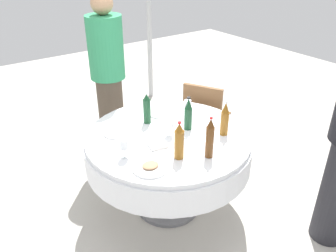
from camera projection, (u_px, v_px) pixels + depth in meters
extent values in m
plane|color=#B7B2A8|center=(168.00, 205.00, 3.10)|extent=(10.00, 10.00, 0.00)
cylinder|color=white|center=(168.00, 137.00, 2.76)|extent=(1.32, 1.32, 0.04)
cylinder|color=white|center=(168.00, 150.00, 2.82)|extent=(1.35, 1.35, 0.22)
cylinder|color=slate|center=(168.00, 184.00, 2.98)|extent=(0.14, 0.14, 0.48)
cylinder|color=slate|center=(168.00, 204.00, 3.09)|extent=(0.56, 0.56, 0.03)
cylinder|color=#593314|center=(210.00, 142.00, 2.41)|extent=(0.06, 0.06, 0.24)
cone|color=#593314|center=(211.00, 123.00, 2.34)|extent=(0.05, 0.05, 0.07)
cylinder|color=red|center=(211.00, 118.00, 2.32)|extent=(0.02, 0.02, 0.01)
cylinder|color=#8C5619|center=(179.00, 145.00, 2.40)|extent=(0.07, 0.07, 0.22)
cone|color=#8C5619|center=(179.00, 127.00, 2.34)|extent=(0.06, 0.06, 0.06)
cylinder|color=red|center=(180.00, 123.00, 2.32)|extent=(0.02, 0.02, 0.01)
cylinder|color=#8C5619|center=(224.00, 123.00, 2.70)|extent=(0.07, 0.07, 0.19)
cone|color=#8C5619|center=(226.00, 108.00, 2.64)|extent=(0.06, 0.06, 0.08)
cylinder|color=silver|center=(226.00, 102.00, 2.62)|extent=(0.03, 0.03, 0.01)
cylinder|color=#194728|center=(188.00, 119.00, 2.79)|extent=(0.07, 0.07, 0.18)
cone|color=#194728|center=(189.00, 104.00, 2.72)|extent=(0.06, 0.06, 0.09)
cylinder|color=black|center=(189.00, 98.00, 2.70)|extent=(0.03, 0.03, 0.01)
cylinder|color=#194728|center=(147.00, 111.00, 2.88)|extent=(0.06, 0.06, 0.21)
cone|color=#194728|center=(147.00, 97.00, 2.81)|extent=(0.06, 0.06, 0.05)
cylinder|color=silver|center=(146.00, 93.00, 2.80)|extent=(0.02, 0.02, 0.01)
cylinder|color=white|center=(169.00, 135.00, 2.73)|extent=(0.06, 0.06, 0.00)
cylinder|color=white|center=(169.00, 131.00, 2.72)|extent=(0.01, 0.01, 0.07)
cylinder|color=white|center=(169.00, 123.00, 2.68)|extent=(0.07, 0.07, 0.07)
cylinder|color=gold|center=(169.00, 125.00, 2.69)|extent=(0.06, 0.06, 0.03)
cylinder|color=white|center=(187.00, 115.00, 3.04)|extent=(0.06, 0.06, 0.00)
cylinder|color=white|center=(187.00, 111.00, 3.02)|extent=(0.01, 0.01, 0.08)
cylinder|color=white|center=(188.00, 104.00, 2.98)|extent=(0.06, 0.06, 0.06)
cylinder|color=gold|center=(188.00, 105.00, 2.99)|extent=(0.05, 0.05, 0.03)
cylinder|color=white|center=(125.00, 157.00, 2.46)|extent=(0.06, 0.06, 0.00)
cylinder|color=white|center=(125.00, 152.00, 2.44)|extent=(0.01, 0.01, 0.07)
cylinder|color=white|center=(124.00, 144.00, 2.41)|extent=(0.07, 0.07, 0.07)
cylinder|color=gold|center=(124.00, 146.00, 2.42)|extent=(0.06, 0.06, 0.03)
cylinder|color=white|center=(118.00, 132.00, 2.77)|extent=(0.24, 0.24, 0.02)
cylinder|color=white|center=(150.00, 167.00, 2.33)|extent=(0.25, 0.25, 0.02)
ellipsoid|color=tan|center=(150.00, 165.00, 2.33)|extent=(0.11, 0.10, 0.02)
cylinder|color=white|center=(161.00, 113.00, 3.07)|extent=(0.23, 0.23, 0.02)
cube|color=silver|center=(134.00, 112.00, 3.10)|extent=(0.12, 0.16, 0.00)
cube|color=white|center=(157.00, 144.00, 2.59)|extent=(0.16, 0.16, 0.02)
cylinder|color=#4C3F33|center=(112.00, 119.00, 3.60)|extent=(0.26, 0.26, 0.92)
cylinder|color=#2D8C59|center=(105.00, 48.00, 3.23)|extent=(0.34, 0.34, 0.60)
sphere|color=tan|center=(101.00, 3.00, 3.04)|extent=(0.20, 0.20, 0.20)
cube|color=brown|center=(207.00, 118.00, 3.64)|extent=(0.54, 0.54, 0.04)
cube|color=brown|center=(202.00, 106.00, 3.40)|extent=(0.23, 0.37, 0.42)
cylinder|color=gray|center=(226.00, 133.00, 3.82)|extent=(0.03, 0.03, 0.43)
cylinder|color=gray|center=(197.00, 127.00, 3.95)|extent=(0.03, 0.03, 0.43)
cylinder|color=gray|center=(216.00, 148.00, 3.56)|extent=(0.03, 0.03, 0.43)
cylinder|color=gray|center=(186.00, 140.00, 3.69)|extent=(0.03, 0.03, 0.43)
cylinder|color=#B2B5B7|center=(149.00, 4.00, 4.65)|extent=(0.07, 0.07, 2.70)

